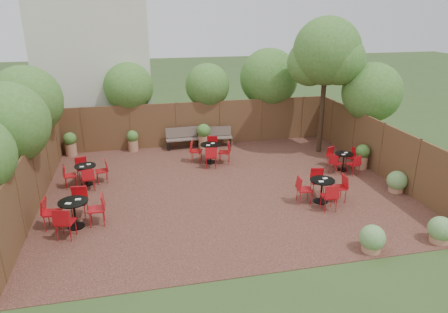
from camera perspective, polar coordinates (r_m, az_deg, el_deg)
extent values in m
plane|color=#354F23|center=(14.33, -0.12, -4.47)|extent=(80.00, 80.00, 0.00)
cube|color=#331714|center=(14.33, -0.12, -4.43)|extent=(12.00, 10.00, 0.02)
cube|color=brown|center=(18.63, -3.44, 4.59)|extent=(12.00, 0.08, 2.00)
cube|color=brown|center=(14.03, -24.82, -2.54)|extent=(0.08, 10.00, 2.00)
cube|color=brown|center=(16.26, 21.01, 0.94)|extent=(0.08, 10.00, 2.00)
cube|color=beige|center=(20.90, -17.66, 13.78)|extent=(5.00, 4.00, 8.00)
sphere|color=#3B6C23|center=(16.50, -25.77, 6.95)|extent=(2.56, 2.56, 2.56)
sphere|color=#3B6C23|center=(13.65, -27.92, 4.08)|extent=(2.45, 2.45, 2.45)
sphere|color=#3B6C23|center=(18.73, -13.12, 9.37)|extent=(2.16, 2.16, 2.16)
sphere|color=#3B6C23|center=(18.93, -2.32, 9.84)|extent=(2.01, 2.01, 2.01)
sphere|color=#3B6C23|center=(19.83, 6.27, 10.85)|extent=(2.75, 2.75, 2.75)
sphere|color=#3B6C23|center=(17.78, 19.87, 8.39)|extent=(2.40, 2.40, 2.40)
cylinder|color=black|center=(17.82, 13.56, 7.56)|extent=(0.25, 0.25, 4.50)
sphere|color=#3B6C23|center=(17.52, 14.10, 14.03)|extent=(2.74, 2.74, 2.74)
sphere|color=#3B6C23|center=(17.72, 11.90, 12.64)|extent=(1.92, 1.92, 1.92)
sphere|color=#3B6C23|center=(17.38, 15.81, 12.79)|extent=(2.00, 2.00, 2.00)
cube|color=brown|center=(18.25, -5.69, 2.40)|extent=(1.52, 0.51, 0.05)
cube|color=brown|center=(18.36, -5.80, 3.39)|extent=(1.51, 0.17, 0.45)
cube|color=black|center=(18.26, -7.79, 1.56)|extent=(0.08, 0.45, 0.40)
cube|color=black|center=(18.41, -3.56, 1.86)|extent=(0.08, 0.45, 0.40)
cube|color=brown|center=(18.48, -1.06, 2.63)|extent=(1.43, 0.53, 0.05)
cube|color=brown|center=(18.59, -1.18, 3.54)|extent=(1.41, 0.22, 0.42)
cube|color=black|center=(18.44, -3.00, 1.86)|extent=(0.09, 0.42, 0.37)
cube|color=black|center=(18.68, 0.85, 2.13)|extent=(0.09, 0.42, 0.37)
cylinder|color=black|center=(16.52, 16.16, -1.77)|extent=(0.40, 0.40, 0.03)
cylinder|color=black|center=(16.41, 16.27, -0.72)|extent=(0.05, 0.05, 0.64)
cylinder|color=black|center=(16.30, 16.38, 0.35)|extent=(0.69, 0.69, 0.03)
cube|color=white|center=(16.41, 16.60, 0.53)|extent=(0.15, 0.14, 0.01)
cube|color=white|center=(16.16, 16.28, 0.27)|extent=(0.15, 0.14, 0.01)
cylinder|color=black|center=(13.70, 13.28, -6.09)|extent=(0.46, 0.46, 0.03)
cylinder|color=black|center=(13.55, 13.40, -4.69)|extent=(0.05, 0.05, 0.73)
cylinder|color=black|center=(13.40, 13.53, -3.24)|extent=(0.79, 0.79, 0.03)
cube|color=white|center=(13.51, 13.86, -2.96)|extent=(0.16, 0.13, 0.02)
cube|color=white|center=(13.24, 13.36, -3.39)|extent=(0.16, 0.13, 0.02)
cylinder|color=black|center=(15.39, -18.47, -3.64)|extent=(0.43, 0.43, 0.03)
cylinder|color=black|center=(15.27, -18.60, -2.46)|extent=(0.05, 0.05, 0.68)
cylinder|color=black|center=(15.14, -18.75, -1.24)|extent=(0.73, 0.73, 0.03)
cube|color=white|center=(15.19, -18.30, -1.03)|extent=(0.16, 0.13, 0.01)
cube|color=white|center=(15.04, -19.16, -1.35)|extent=(0.16, 0.13, 0.01)
cylinder|color=black|center=(16.66, -1.91, -0.77)|extent=(0.46, 0.46, 0.03)
cylinder|color=black|center=(16.53, -1.92, 0.43)|extent=(0.05, 0.05, 0.73)
cylinder|color=black|center=(16.41, -1.94, 1.66)|extent=(0.79, 0.79, 0.03)
cube|color=white|center=(16.50, -1.56, 1.86)|extent=(0.16, 0.13, 0.02)
cube|color=white|center=(16.26, -2.21, 1.58)|extent=(0.16, 0.13, 0.02)
cylinder|color=black|center=(12.65, -19.84, -9.11)|extent=(0.48, 0.48, 0.03)
cylinder|color=black|center=(12.47, -20.04, -7.55)|extent=(0.05, 0.05, 0.76)
cylinder|color=black|center=(12.31, -20.26, -5.93)|extent=(0.83, 0.83, 0.03)
cube|color=white|center=(12.36, -19.63, -5.62)|extent=(0.17, 0.13, 0.02)
cube|color=white|center=(12.20, -20.85, -6.12)|extent=(0.17, 0.13, 0.02)
cylinder|color=#A57052|center=(18.34, -12.51, 1.48)|extent=(0.42, 0.42, 0.48)
sphere|color=#3B6C23|center=(18.21, -12.61, 2.77)|extent=(0.51, 0.51, 0.51)
cylinder|color=#A57052|center=(18.29, -2.82, 2.05)|extent=(0.51, 0.51, 0.58)
sphere|color=#3B6C23|center=(18.14, -2.85, 3.61)|extent=(0.61, 0.61, 0.61)
cylinder|color=#A57052|center=(18.53, -20.48, 0.93)|extent=(0.46, 0.46, 0.53)
sphere|color=#3B6C23|center=(18.39, -20.65, 2.32)|extent=(0.55, 0.55, 0.55)
cylinder|color=#A57052|center=(16.81, 18.56, -0.78)|extent=(0.44, 0.44, 0.51)
sphere|color=#3B6C23|center=(16.66, 18.73, 0.69)|extent=(0.53, 0.53, 0.53)
cylinder|color=#A57052|center=(12.59, 27.70, -9.98)|extent=(0.49, 0.49, 0.22)
sphere|color=#618F4A|center=(12.47, 27.91, -8.87)|extent=(0.66, 0.66, 0.66)
cylinder|color=#A57052|center=(11.47, 19.76, -11.73)|extent=(0.48, 0.48, 0.22)
sphere|color=#618F4A|center=(11.33, 19.93, -10.54)|extent=(0.66, 0.66, 0.66)
cylinder|color=#A57052|center=(15.21, 22.77, -4.10)|extent=(0.50, 0.50, 0.23)
sphere|color=#618F4A|center=(15.10, 22.92, -3.12)|extent=(0.68, 0.68, 0.68)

